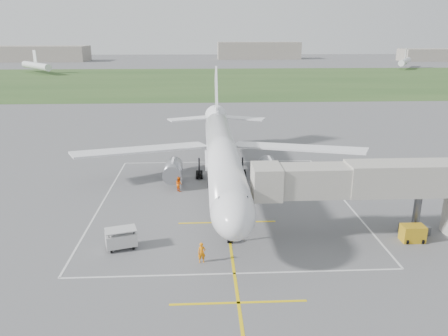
{
  "coord_description": "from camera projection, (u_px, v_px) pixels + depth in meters",
  "views": [
    {
      "loc": [
        -2.44,
        -51.12,
        18.68
      ],
      "look_at": [
        -0.02,
        -4.0,
        4.0
      ],
      "focal_mm": 35.0,
      "sensor_mm": 36.0,
      "label": 1
    }
  ],
  "objects": [
    {
      "name": "ground",
      "position": [
        222.0,
        189.0,
        54.42
      ],
      "size": [
        700.0,
        700.0,
        0.0
      ],
      "primitive_type": "plane",
      "color": "#5A5A5D",
      "rests_on": "ground"
    },
    {
      "name": "grass_strip",
      "position": [
        207.0,
        80.0,
        178.38
      ],
      "size": [
        700.0,
        120.0,
        0.02
      ],
      "primitive_type": "cube",
      "color": "#2C4B21",
      "rests_on": "ground"
    },
    {
      "name": "apron_markings",
      "position": [
        225.0,
        207.0,
        48.87
      ],
      "size": [
        28.2,
        60.0,
        0.01
      ],
      "color": "yellow",
      "rests_on": "ground"
    },
    {
      "name": "airliner",
      "position": [
        222.0,
        154.0,
        53.83
      ],
      "size": [
        38.93,
        46.75,
        13.52
      ],
      "color": "white",
      "rests_on": "ground"
    },
    {
      "name": "jet_bridge",
      "position": [
        397.0,
        188.0,
        40.91
      ],
      "size": [
        23.4,
        5.0,
        7.2
      ],
      "color": "#AEA99D",
      "rests_on": "ground"
    },
    {
      "name": "gpu_unit",
      "position": [
        413.0,
        233.0,
        40.65
      ],
      "size": [
        2.1,
        1.5,
        1.57
      ],
      "rotation": [
        0.0,
        0.0,
        -0.01
      ],
      "color": "#BB8E17",
      "rests_on": "ground"
    },
    {
      "name": "baggage_cart",
      "position": [
        121.0,
        238.0,
        39.23
      ],
      "size": [
        3.06,
        2.33,
        1.89
      ],
      "rotation": [
        0.0,
        0.0,
        0.29
      ],
      "color": "#BCBCBC",
      "rests_on": "ground"
    },
    {
      "name": "ramp_worker_nose",
      "position": [
        202.0,
        253.0,
        36.83
      ],
      "size": [
        0.7,
        0.51,
        1.8
      ],
      "primitive_type": "imported",
      "rotation": [
        0.0,
        0.0,
        0.12
      ],
      "color": "orange",
      "rests_on": "ground"
    },
    {
      "name": "ramp_worker_wing",
      "position": [
        179.0,
        184.0,
        53.52
      ],
      "size": [
        1.08,
        1.13,
        1.83
      ],
      "primitive_type": "imported",
      "rotation": [
        0.0,
        0.0,
        2.2
      ],
      "color": "#FF6208",
      "rests_on": "ground"
    },
    {
      "name": "distant_hangars",
      "position": [
        181.0,
        53.0,
        304.98
      ],
      "size": [
        345.0,
        49.0,
        12.0
      ],
      "color": "gray",
      "rests_on": "ground"
    },
    {
      "name": "distant_aircraft",
      "position": [
        233.0,
        63.0,
        222.67
      ],
      "size": [
        210.5,
        50.38,
        8.85
      ],
      "color": "white",
      "rests_on": "ground"
    }
  ]
}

